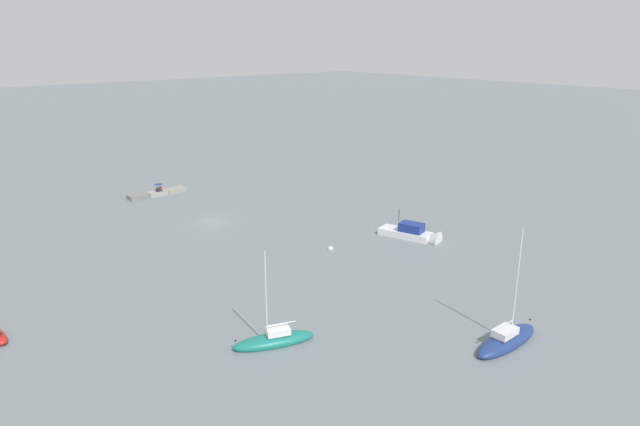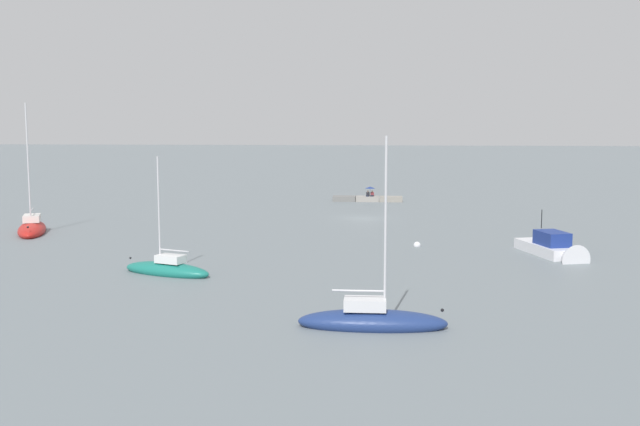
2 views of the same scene
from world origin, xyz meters
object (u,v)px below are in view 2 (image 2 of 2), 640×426
Objects in this scene: umbrella_open_navy at (370,188)px; sailboat_navy_far at (372,320)px; sailboat_teal_near at (167,269)px; sailboat_red_mid at (32,229)px; motorboat_white_near at (555,251)px; person_seated_maroon_left at (372,194)px; mooring_buoy_mid at (417,245)px; person_seated_dark_right at (368,194)px.

sailboat_navy_far is (-1.49, 58.60, -1.42)m from umbrella_open_navy.
sailboat_teal_near is 0.84× the size of sailboat_navy_far.
motorboat_white_near is (-44.65, 7.92, 0.03)m from sailboat_red_mid.
sailboat_navy_far reaches higher than sailboat_teal_near.
person_seated_maroon_left is at bearing -85.90° from motorboat_white_near.
umbrella_open_navy is 2.23× the size of mooring_buoy_mid.
sailboat_red_mid reaches higher than mooring_buoy_mid.
motorboat_white_near reaches higher than person_seated_dark_right.
person_seated_dark_right is 58.49m from sailboat_navy_far.
umbrella_open_navy is 34.58m from mooring_buoy_mid.
umbrella_open_navy reaches higher than person_seated_dark_right.
sailboat_teal_near is 28.46m from motorboat_white_near.
person_seated_maroon_left is 0.57× the size of umbrella_open_navy.
motorboat_white_near is (-15.00, 37.78, -0.48)m from person_seated_dark_right.
sailboat_navy_far is at bearing -110.08° from sailboat_teal_near.
person_seated_maroon_left is 34.46m from mooring_buoy_mid.
umbrella_open_navy reaches higher than mooring_buoy_mid.
person_seated_maroon_left is 0.90m from umbrella_open_navy.
umbrella_open_navy is at bearing 5.56° from sailboat_teal_near.
sailboat_navy_far is 16.96× the size of mooring_buoy_mid.
sailboat_red_mid reaches higher than person_seated_dark_right.
sailboat_red_mid reaches higher than sailboat_teal_near.
umbrella_open_navy is 0.11× the size of sailboat_red_mid.
motorboat_white_near is at bearing 146.66° from sailboat_navy_far.
person_seated_dark_right is at bearing -156.41° from sailboat_red_mid.
sailboat_teal_near is at bearing -131.09° from sailboat_navy_far.
person_seated_dark_right is at bearing 16.54° from person_seated_maroon_left.
person_seated_maroon_left is 58.56m from sailboat_navy_far.
sailboat_red_mid is (17.64, -16.88, 0.09)m from sailboat_teal_near.
sailboat_teal_near is at bearing 75.30° from umbrella_open_navy.
sailboat_red_mid is (30.21, 29.95, -0.51)m from person_seated_maroon_left.
sailboat_red_mid is at bearing 45.06° from umbrella_open_navy.
mooring_buoy_mid is at bearing 151.41° from sailboat_red_mid.
sailboat_teal_near is 24.42m from sailboat_red_mid.
sailboat_navy_far is at bearing 82.67° from mooring_buoy_mid.
sailboat_navy_far is (-1.22, 58.54, -0.56)m from person_seated_maroon_left.
person_seated_maroon_left is 42.54m from sailboat_red_mid.
mooring_buoy_mid is (-16.92, -12.66, -0.22)m from sailboat_teal_near.
mooring_buoy_mid is at bearing 171.93° from sailboat_navy_far.
umbrella_open_navy is 0.17× the size of motorboat_white_near.
mooring_buoy_mid is (-34.56, 4.22, -0.31)m from sailboat_red_mid.
sailboat_navy_far reaches higher than person_seated_maroon_left.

